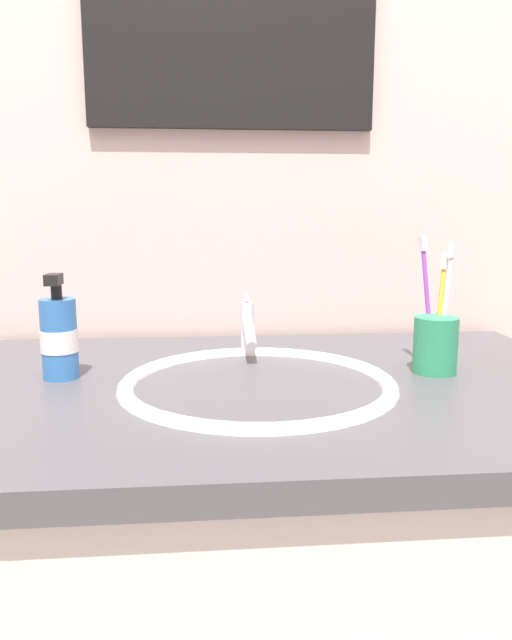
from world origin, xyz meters
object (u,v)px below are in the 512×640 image
toothbrush_white (446,298)px  soap_dispenser (59,337)px  toothbrush_yellow (441,303)px  toothbrush_cup (435,345)px  faucet (248,328)px  toothbrush_purple (427,293)px

toothbrush_white → soap_dispenser: 0.59m
toothbrush_yellow → soap_dispenser: bearing=180.0°
toothbrush_cup → soap_dispenser: (-0.57, 0.02, 0.02)m
toothbrush_cup → toothbrush_yellow: bearing=57.1°
faucet → toothbrush_purple: toothbrush_purple is taller
toothbrush_yellow → soap_dispenser: toothbrush_yellow is taller
toothbrush_yellow → soap_dispenser: 0.59m
soap_dispenser → toothbrush_cup: bearing=-2.0°
faucet → toothbrush_purple: 0.31m
faucet → toothbrush_yellow: 0.32m
faucet → toothbrush_yellow: (0.29, -0.13, 0.06)m
toothbrush_purple → toothbrush_yellow: bearing=-50.1°
toothbrush_cup → toothbrush_purple: toothbrush_purple is taller
toothbrush_cup → toothbrush_white: 0.08m
faucet → toothbrush_purple: size_ratio=0.70×
toothbrush_white → toothbrush_purple: bearing=135.6°
toothbrush_cup → toothbrush_white: bearing=38.7°
soap_dispenser → toothbrush_yellow: bearing=-0.0°
toothbrush_white → faucet: bearing=156.5°
faucet → toothbrush_yellow: size_ratio=0.80×
toothbrush_cup → toothbrush_purple: bearing=94.3°
faucet → toothbrush_cup: (0.28, -0.15, -0.00)m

